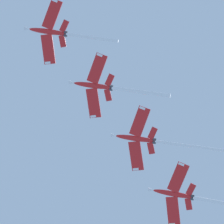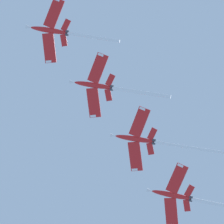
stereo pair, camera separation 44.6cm
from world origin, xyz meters
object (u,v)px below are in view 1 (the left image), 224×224
at_px(jet_second, 108,87).
at_px(jet_fourth, 188,197).
at_px(jet_third, 148,140).
at_px(jet_lead, 58,33).

relative_size(jet_second, jet_fourth, 0.97).
height_order(jet_second, jet_fourth, jet_second).
bearing_deg(jet_third, jet_fourth, 110.00).
distance_m(jet_lead, jet_third, 42.30).
height_order(jet_second, jet_third, jet_second).
relative_size(jet_second, jet_third, 0.91).
xyz_separation_m(jet_second, jet_third, (-5.95, 18.73, -3.49)).
height_order(jet_lead, jet_second, jet_lead).
bearing_deg(jet_second, jet_lead, -77.20).
distance_m(jet_lead, jet_second, 22.39).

